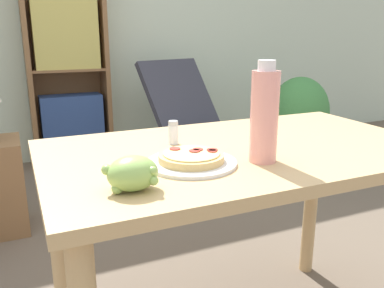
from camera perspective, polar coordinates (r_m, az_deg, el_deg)
wall_back at (r=3.75m, az=-16.21°, el=17.90°), size 8.00×0.05×2.60m
dining_table at (r=1.33m, az=6.92°, el=-5.08°), size 1.23×0.72×0.76m
pizza_on_plate at (r=1.11m, az=-0.09°, el=-2.20°), size 0.25×0.25×0.04m
grape_bunch at (r=0.93m, az=-8.40°, el=-4.13°), size 0.13×0.09×0.08m
drink_bottle at (r=1.13m, az=10.12°, el=4.01°), size 0.08×0.08×0.28m
salt_shaker at (r=1.31m, az=-2.64°, el=1.62°), size 0.03×0.03×0.08m
lounge_chair_far at (r=3.30m, az=-0.01°, el=1.13°), size 0.74×0.89×0.88m
bookshelf at (r=3.57m, az=-16.94°, el=8.88°), size 0.64×0.30×1.60m
potted_plant_floor at (r=3.58m, az=14.75°, el=3.70°), size 0.53×0.45×0.74m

